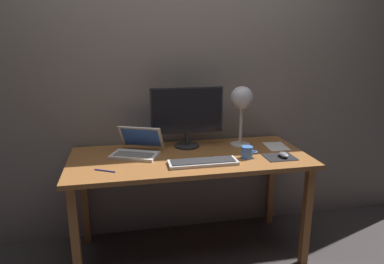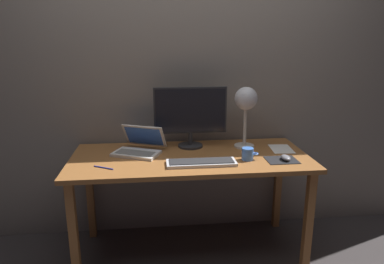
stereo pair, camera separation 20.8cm
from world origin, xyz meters
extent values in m
plane|color=#383333|center=(0.00, 0.00, 0.00)|extent=(4.80, 4.80, 0.00)
cube|color=gray|center=(0.00, 0.40, 1.30)|extent=(4.80, 0.06, 2.60)
cube|color=#935B2D|center=(0.00, 0.00, 0.72)|extent=(1.60, 0.70, 0.03)
cube|color=#935B2D|center=(-0.74, -0.29, 0.35)|extent=(0.05, 0.05, 0.71)
cube|color=#935B2D|center=(0.74, -0.29, 0.35)|extent=(0.05, 0.05, 0.71)
cube|color=#935B2D|center=(-0.74, 0.29, 0.35)|extent=(0.05, 0.05, 0.71)
cube|color=#935B2D|center=(0.74, 0.29, 0.35)|extent=(0.05, 0.05, 0.71)
cylinder|color=#28282B|center=(0.02, 0.20, 0.75)|extent=(0.18, 0.18, 0.01)
cylinder|color=#28282B|center=(0.02, 0.20, 0.80)|extent=(0.03, 0.03, 0.09)
cube|color=#28282B|center=(0.02, 0.20, 1.01)|extent=(0.52, 0.03, 0.33)
cube|color=black|center=(0.02, 0.19, 1.01)|extent=(0.50, 0.00, 0.31)
cube|color=silver|center=(0.05, -0.17, 0.75)|extent=(0.44, 0.14, 0.02)
cube|color=#28282B|center=(0.05, -0.17, 0.76)|extent=(0.41, 0.11, 0.01)
cube|color=silver|center=(-0.37, 0.06, 0.75)|extent=(0.35, 0.29, 0.02)
cube|color=slate|center=(-0.37, 0.04, 0.76)|extent=(0.28, 0.20, 0.00)
cube|color=silver|center=(-0.31, 0.18, 0.84)|extent=(0.32, 0.21, 0.16)
cube|color=blue|center=(-0.31, 0.18, 0.84)|extent=(0.28, 0.19, 0.14)
cylinder|color=beige|center=(0.41, 0.15, 0.75)|extent=(0.14, 0.14, 0.01)
cylinder|color=silver|center=(0.41, 0.15, 0.91)|extent=(0.02, 0.02, 0.31)
sphere|color=silver|center=(0.41, 0.15, 1.10)|extent=(0.16, 0.16, 0.16)
sphere|color=#FFEAB2|center=(0.41, 0.14, 1.06)|extent=(0.06, 0.06, 0.06)
cube|color=black|center=(0.58, -0.15, 0.74)|extent=(0.20, 0.16, 0.00)
ellipsoid|color=slate|center=(0.61, -0.16, 0.76)|extent=(0.06, 0.10, 0.03)
cylinder|color=#3F72CC|center=(0.36, -0.12, 0.78)|extent=(0.08, 0.08, 0.08)
torus|color=#3F72CC|center=(0.41, -0.12, 0.78)|extent=(0.05, 0.05, 0.01)
cube|color=white|center=(0.67, 0.08, 0.74)|extent=(0.16, 0.22, 0.00)
cylinder|color=#2633A5|center=(-0.55, -0.18, 0.74)|extent=(0.13, 0.08, 0.01)
camera|label=1|loc=(-0.43, -2.20, 1.52)|focal=32.75mm
camera|label=2|loc=(-0.23, -2.23, 1.52)|focal=32.75mm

